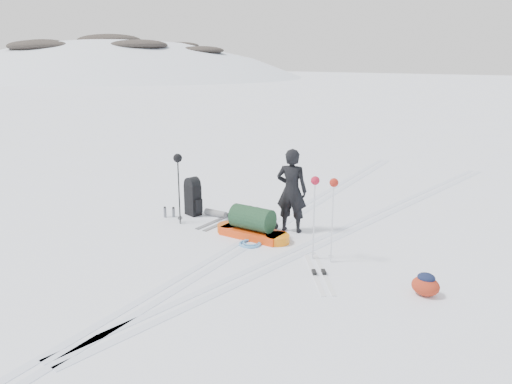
# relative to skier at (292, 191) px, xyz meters

# --- Properties ---
(ground) EXTENTS (200.00, 200.00, 0.00)m
(ground) POSITION_rel_skier_xyz_m (-0.39, -0.76, -0.87)
(ground) COLOR white
(ground) RESTS_ON ground
(ski_tracks) EXTENTS (3.38, 17.97, 0.01)m
(ski_tracks) POSITION_rel_skier_xyz_m (0.22, 0.12, -0.87)
(ski_tracks) COLOR silver
(ski_tracks) RESTS_ON ground
(skier) EXTENTS (0.72, 0.57, 1.75)m
(skier) POSITION_rel_skier_xyz_m (0.00, 0.00, 0.00)
(skier) COLOR black
(skier) RESTS_ON ground
(pulk_sled) EXTENTS (1.67, 0.56, 0.64)m
(pulk_sled) POSITION_rel_skier_xyz_m (-0.46, -0.75, -0.63)
(pulk_sled) COLOR #EA3F0D
(pulk_sled) RESTS_ON ground
(expedition_rucksack) EXTENTS (0.98, 0.44, 0.89)m
(expedition_rucksack) POSITION_rel_skier_xyz_m (-2.36, -0.28, -0.46)
(expedition_rucksack) COLOR black
(expedition_rucksack) RESTS_ON ground
(ski_poles_black) EXTENTS (0.19, 0.19, 1.54)m
(ski_poles_black) POSITION_rel_skier_xyz_m (-2.26, -0.92, 0.39)
(ski_poles_black) COLOR black
(ski_poles_black) RESTS_ON ground
(ski_poles_silver) EXTENTS (0.49, 0.21, 1.53)m
(ski_poles_silver) POSITION_rel_skier_xyz_m (1.25, -1.03, 0.41)
(ski_poles_silver) COLOR silver
(ski_poles_silver) RESTS_ON ground
(touring_skis_grey) EXTENTS (0.32, 2.03, 0.07)m
(touring_skis_grey) POSITION_rel_skier_xyz_m (-1.59, -0.03, -0.86)
(touring_skis_grey) COLOR gray
(touring_skis_grey) RESTS_ON ground
(touring_skis_white) EXTENTS (1.20, 1.44, 0.06)m
(touring_skis_white) POSITION_rel_skier_xyz_m (1.47, -1.58, -0.86)
(touring_skis_white) COLOR white
(touring_skis_white) RESTS_ON ground
(rope_coil) EXTENTS (0.58, 0.58, 0.05)m
(rope_coil) POSITION_rel_skier_xyz_m (-0.25, -1.11, -0.85)
(rope_coil) COLOR #579CD4
(rope_coil) RESTS_ON ground
(small_daypack) EXTENTS (0.53, 0.51, 0.36)m
(small_daypack) POSITION_rel_skier_xyz_m (3.16, -1.35, -0.70)
(small_daypack) COLOR maroon
(small_daypack) RESTS_ON ground
(thermos_pair) EXTENTS (0.20, 0.19, 0.25)m
(thermos_pair) POSITION_rel_skier_xyz_m (-2.75, -0.75, -0.76)
(thermos_pair) COLOR slate
(thermos_pair) RESTS_ON ground
(stuff_sack) EXTENTS (0.34, 0.27, 0.20)m
(stuff_sack) POSITION_rel_skier_xyz_m (-0.37, -0.17, -0.78)
(stuff_sack) COLOR black
(stuff_sack) RESTS_ON ground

